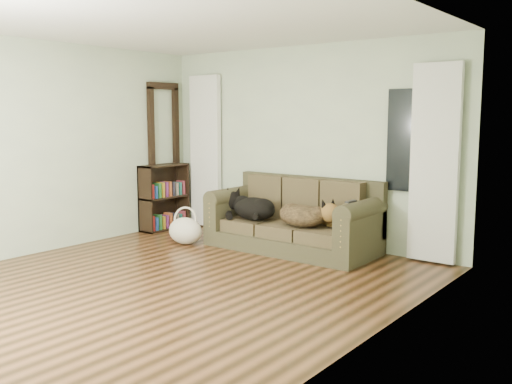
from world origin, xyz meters
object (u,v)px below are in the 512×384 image
Objects in this scene: sofa at (292,215)px; dog_shepherd at (305,215)px; dog_black_lab at (251,209)px; bookshelf at (164,196)px; tote_bag at (185,232)px.

sofa is 3.27× the size of dog_shepherd.
dog_shepherd is at bearing -21.72° from sofa.
bookshelf is at bearing -158.37° from dog_black_lab.
bookshelf is (-0.96, 0.53, 0.34)m from tote_bag.
dog_black_lab is 0.84m from dog_shepherd.
tote_bag is at bearing -123.32° from dog_black_lab.
dog_black_lab reaches higher than tote_bag.
dog_black_lab is at bearing 10.09° from dog_shepherd.
bookshelf is (-1.69, 0.05, 0.02)m from dog_black_lab.
sofa is 0.30m from dog_shepherd.
bookshelf is at bearing 150.85° from tote_bag.
dog_shepherd is 1.35× the size of tote_bag.
tote_bag is at bearing 27.38° from dog_shepherd.
dog_black_lab is at bearing 33.27° from tote_bag.
bookshelf reaches higher than sofa.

